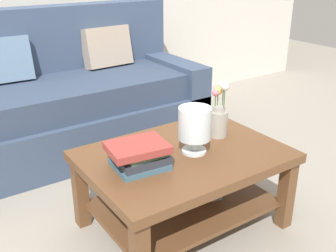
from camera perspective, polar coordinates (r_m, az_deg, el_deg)
The scene contains 6 objects.
ground_plane at distance 2.58m, azimuth -3.88°, elevation -10.33°, with size 10.00×10.00×0.00m, color gray.
couch at distance 3.25m, azimuth -13.37°, elevation 3.45°, with size 1.97×0.90×1.06m.
coffee_table at distance 2.19m, azimuth 2.27°, elevation -6.70°, with size 1.05×0.76×0.46m.
book_stack_main at distance 1.96m, azimuth -3.97°, elevation -4.14°, with size 0.31×0.25×0.13m.
glass_hurricane_vase at distance 2.08m, azimuth 3.80°, elevation 0.14°, with size 0.17×0.17×0.25m.
flower_pitcher at distance 2.30m, azimuth 7.15°, elevation 1.26°, with size 0.11×0.12×0.33m.
Camera 1 is at (-1.07, -1.88, 1.41)m, focal length 43.09 mm.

